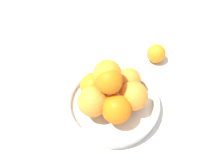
# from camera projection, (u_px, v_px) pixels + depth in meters

# --- Properties ---
(ground_plane) EXTENTS (4.00, 4.00, 0.00)m
(ground_plane) POSITION_uv_depth(u_px,v_px,m) (112.00, 107.00, 0.65)
(ground_plane) COLOR beige
(fruit_bowl) EXTENTS (0.27, 0.27, 0.04)m
(fruit_bowl) POSITION_uv_depth(u_px,v_px,m) (112.00, 103.00, 0.63)
(fruit_bowl) COLOR silver
(fruit_bowl) RESTS_ON ground_plane
(orange_pile) EXTENTS (0.19, 0.20, 0.13)m
(orange_pile) POSITION_uv_depth(u_px,v_px,m) (111.00, 89.00, 0.58)
(orange_pile) COLOR orange
(orange_pile) RESTS_ON fruit_bowl
(stray_orange) EXTENTS (0.06, 0.06, 0.06)m
(stray_orange) POSITION_uv_depth(u_px,v_px,m) (156.00, 54.00, 0.75)
(stray_orange) COLOR orange
(stray_orange) RESTS_ON ground_plane
(napkin_folded) EXTENTS (0.17, 0.17, 0.01)m
(napkin_folded) POSITION_uv_depth(u_px,v_px,m) (207.00, 89.00, 0.69)
(napkin_folded) COLOR beige
(napkin_folded) RESTS_ON ground_plane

